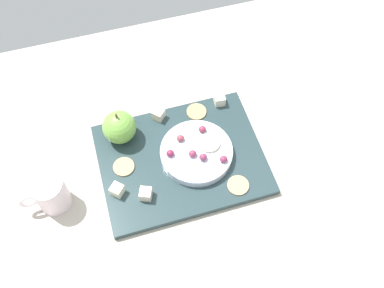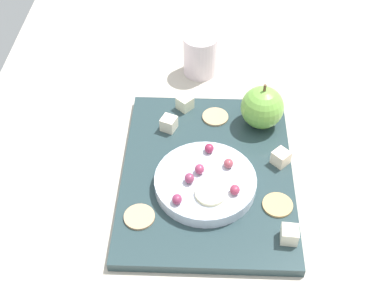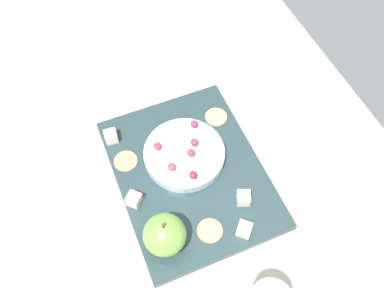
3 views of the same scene
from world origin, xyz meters
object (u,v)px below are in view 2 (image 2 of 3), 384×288
at_px(cheese_cube_3, 169,123).
at_px(cracker_2, 213,117).
at_px(platter, 207,174).
at_px(grape_3, 235,190).
at_px(cheese_cube_2, 185,103).
at_px(cup, 200,54).
at_px(apple_whole, 262,107).
at_px(grape_2, 199,169).
at_px(grape_5, 209,148).
at_px(serving_dish, 205,183).
at_px(grape_4, 189,178).
at_px(apple_slice_0, 211,193).
at_px(cracker_1, 278,205).
at_px(cheese_cube_1, 281,158).
at_px(grape_0, 177,199).
at_px(grape_1, 228,163).
at_px(cheese_cube_0, 289,234).
at_px(cracker_0, 139,217).

relative_size(cheese_cube_3, cracker_2, 0.52).
xyz_separation_m(platter, cracker_2, (0.13, -0.01, 0.01)).
bearing_deg(grape_3, cheese_cube_2, 21.79).
bearing_deg(cup, platter, -176.31).
distance_m(apple_whole, grape_2, 0.17).
relative_size(cheese_cube_3, cup, 0.25).
height_order(grape_3, cup, cup).
relative_size(cheese_cube_2, grape_5, 1.45).
xyz_separation_m(serving_dish, grape_4, (-0.01, 0.02, 0.02)).
height_order(grape_3, apple_slice_0, grape_3).
height_order(cheese_cube_3, cracker_1, cheese_cube_3).
xyz_separation_m(apple_whole, grape_2, (-0.14, 0.11, -0.01)).
bearing_deg(grape_2, apple_slice_0, -157.76).
bearing_deg(cheese_cube_1, cup, 27.69).
distance_m(apple_whole, grape_3, 0.18).
relative_size(cheese_cube_1, cheese_cube_2, 1.00).
xyz_separation_m(grape_0, apple_slice_0, (0.02, -0.05, -0.00)).
bearing_deg(grape_1, cracker_2, 9.94).
distance_m(platter, cheese_cube_3, 0.12).
height_order(cheese_cube_0, cracker_2, cheese_cube_0).
bearing_deg(cheese_cube_0, serving_dish, 52.49).
distance_m(cracker_1, grape_4, 0.14).
xyz_separation_m(platter, grape_1, (-0.01, -0.03, 0.04)).
bearing_deg(apple_whole, grape_2, 142.57).
bearing_deg(grape_5, platter, 175.42).
bearing_deg(cup, grape_4, 178.34).
height_order(grape_4, apple_slice_0, grape_4).
bearing_deg(grape_3, platter, 34.28).
distance_m(cheese_cube_2, cheese_cube_3, 0.06).
distance_m(apple_whole, cheese_cube_3, 0.16).
bearing_deg(grape_3, cup, 9.85).
height_order(cheese_cube_2, grape_3, grape_3).
height_order(grape_3, grape_4, grape_4).
xyz_separation_m(cheese_cube_1, grape_4, (-0.06, 0.15, 0.02)).
bearing_deg(cheese_cube_2, cracker_1, -145.36).
xyz_separation_m(cheese_cube_1, grape_5, (0.00, 0.12, 0.02)).
bearing_deg(cracker_2, grape_2, 171.70).
relative_size(cracker_1, grape_1, 2.77).
xyz_separation_m(cracker_0, grape_0, (0.02, -0.06, 0.03)).
relative_size(cracker_0, grape_4, 2.77).
height_order(cheese_cube_2, cheese_cube_3, same).
relative_size(cheese_cube_3, grape_5, 1.45).
distance_m(grape_4, cup, 0.33).
xyz_separation_m(apple_whole, cup, (0.17, 0.11, -0.01)).
relative_size(apple_whole, cracker_1, 1.61).
bearing_deg(grape_3, apple_slice_0, 96.95).
xyz_separation_m(serving_dish, cheese_cube_2, (0.19, 0.04, 0.00)).
distance_m(grape_0, cup, 0.37).
relative_size(serving_dish, cup, 1.61).
xyz_separation_m(grape_1, grape_2, (-0.01, 0.05, 0.00)).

